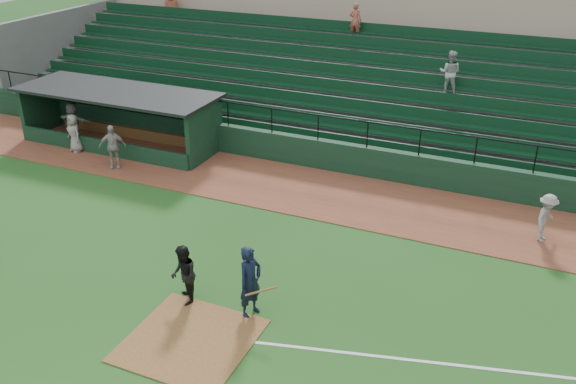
% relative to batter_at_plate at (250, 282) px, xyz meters
% --- Properties ---
extents(ground, '(90.00, 90.00, 0.00)m').
position_rel_batter_at_plate_xyz_m(ground, '(-0.89, -0.58, -1.00)').
color(ground, '#1F4F19').
rests_on(ground, ground).
extents(warning_track, '(40.00, 4.00, 0.03)m').
position_rel_batter_at_plate_xyz_m(warning_track, '(-0.89, 7.42, -0.98)').
color(warning_track, brown).
rests_on(warning_track, ground).
extents(home_plate_dirt, '(3.00, 3.00, 0.03)m').
position_rel_batter_at_plate_xyz_m(home_plate_dirt, '(-0.89, -1.58, -0.98)').
color(home_plate_dirt, brown).
rests_on(home_plate_dirt, ground).
extents(foul_line, '(17.49, 4.44, 0.01)m').
position_rel_batter_at_plate_xyz_m(foul_line, '(7.11, 0.62, -0.99)').
color(foul_line, white).
rests_on(foul_line, ground).
extents(stadium_structure, '(38.00, 13.08, 6.40)m').
position_rel_batter_at_plate_xyz_m(stadium_structure, '(-0.89, 15.88, 1.30)').
color(stadium_structure, '#10311D').
rests_on(stadium_structure, ground).
extents(dugout, '(8.90, 3.20, 2.42)m').
position_rel_batter_at_plate_xyz_m(dugout, '(-10.64, 8.98, 0.33)').
color(dugout, '#10311D').
rests_on(dugout, ground).
extents(batter_at_plate, '(1.13, 0.84, 2.00)m').
position_rel_batter_at_plate_xyz_m(batter_at_plate, '(0.00, 0.00, 0.00)').
color(batter_at_plate, black).
rests_on(batter_at_plate, ground).
extents(umpire, '(1.01, 1.05, 1.70)m').
position_rel_batter_at_plate_xyz_m(umpire, '(-1.85, -0.25, -0.15)').
color(umpire, black).
rests_on(umpire, ground).
extents(runner, '(0.87, 1.15, 1.58)m').
position_rel_batter_at_plate_xyz_m(runner, '(6.74, 7.06, -0.18)').
color(runner, '#99938F').
rests_on(runner, warning_track).
extents(dugout_player_a, '(1.11, 0.93, 1.78)m').
position_rel_batter_at_plate_xyz_m(dugout_player_a, '(-9.28, 6.29, -0.08)').
color(dugout_player_a, '#A5A09B').
rests_on(dugout_player_a, warning_track).
extents(dugout_player_b, '(0.93, 0.76, 1.63)m').
position_rel_batter_at_plate_xyz_m(dugout_player_b, '(-11.86, 7.02, -0.15)').
color(dugout_player_b, gray).
rests_on(dugout_player_b, warning_track).
extents(dugout_player_c, '(1.63, 0.54, 1.75)m').
position_rel_batter_at_plate_xyz_m(dugout_player_c, '(-12.76, 8.04, -0.10)').
color(dugout_player_c, gray).
rests_on(dugout_player_c, warning_track).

